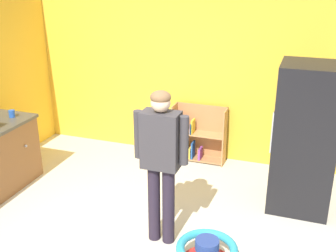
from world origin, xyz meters
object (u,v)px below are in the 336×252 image
refrigerator (305,139)px  standing_person (161,155)px  bookshelf (196,137)px  blue_cup (12,114)px

refrigerator → standing_person: refrigerator is taller
bookshelf → blue_cup: (-2.16, -1.40, 0.58)m
refrigerator → standing_person: size_ratio=1.06×
refrigerator → bookshelf: refrigerator is taller
standing_person → blue_cup: standing_person is taller
refrigerator → bookshelf: (-1.55, 0.87, -0.53)m
blue_cup → refrigerator: bearing=8.2°
refrigerator → bookshelf: bearing=150.8°
standing_person → blue_cup: 2.46m
bookshelf → blue_cup: size_ratio=8.95×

